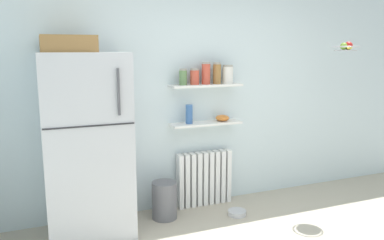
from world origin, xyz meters
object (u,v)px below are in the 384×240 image
(pet_food_bowl, at_px, (237,213))
(storage_jar_2, at_px, (206,73))
(storage_jar_1, at_px, (195,77))
(storage_jar_0, at_px, (183,77))
(trash_bin, at_px, (164,200))
(refrigerator, at_px, (86,143))
(shelf_bowl, at_px, (222,118))
(radiator, at_px, (204,178))
(vase, at_px, (189,114))
(storage_jar_3, at_px, (217,73))
(hanging_fruit_basket, at_px, (346,47))
(storage_jar_4, at_px, (228,74))

(pet_food_bowl, bearing_deg, storage_jar_2, 118.42)
(storage_jar_1, bearing_deg, storage_jar_0, 180.00)
(trash_bin, bearing_deg, refrigerator, -176.21)
(shelf_bowl, bearing_deg, radiator, 171.63)
(storage_jar_0, bearing_deg, refrigerator, -168.68)
(storage_jar_0, height_order, vase, storage_jar_0)
(storage_jar_2, distance_m, vase, 0.47)
(vase, distance_m, trash_bin, 0.94)
(radiator, bearing_deg, trash_bin, -160.71)
(storage_jar_0, distance_m, storage_jar_3, 0.39)
(refrigerator, xyz_separation_m, hanging_fruit_basket, (2.74, -0.28, 0.88))
(storage_jar_4, distance_m, shelf_bowl, 0.49)
(storage_jar_2, xyz_separation_m, storage_jar_4, (0.26, 0.00, -0.02))
(storage_jar_2, bearing_deg, refrigerator, -170.92)
(refrigerator, height_order, storage_jar_1, refrigerator)
(refrigerator, distance_m, storage_jar_3, 1.56)
(refrigerator, distance_m, hanging_fruit_basket, 2.89)
(storage_jar_1, xyz_separation_m, storage_jar_2, (0.13, 0.00, 0.03))
(shelf_bowl, bearing_deg, hanging_fruit_basket, -21.33)
(radiator, distance_m, pet_food_bowl, 0.54)
(shelf_bowl, xyz_separation_m, hanging_fruit_basket, (1.24, -0.48, 0.78))
(hanging_fruit_basket, bearing_deg, storage_jar_2, 161.46)
(shelf_bowl, xyz_separation_m, pet_food_bowl, (0.00, -0.38, -0.97))
(storage_jar_2, bearing_deg, radiator, 90.00)
(pet_food_bowl, xyz_separation_m, hanging_fruit_basket, (1.24, -0.11, 1.74))
(radiator, xyz_separation_m, hanging_fruit_basket, (1.44, -0.51, 1.46))
(storage_jar_4, bearing_deg, hanging_fruit_basket, -22.28)
(radiator, bearing_deg, refrigerator, -169.63)
(storage_jar_1, distance_m, trash_bin, 1.33)
(storage_jar_3, xyz_separation_m, shelf_bowl, (0.07, 0.00, -0.50))
(storage_jar_2, height_order, trash_bin, storage_jar_2)
(refrigerator, bearing_deg, hanging_fruit_basket, -5.75)
(vase, relative_size, hanging_fruit_basket, 0.71)
(hanging_fruit_basket, bearing_deg, vase, 163.53)
(storage_jar_0, height_order, storage_jar_3, storage_jar_3)
(refrigerator, height_order, trash_bin, refrigerator)
(hanging_fruit_basket, bearing_deg, storage_jar_1, 162.91)
(storage_jar_3, distance_m, hanging_fruit_basket, 1.43)
(refrigerator, relative_size, pet_food_bowl, 9.50)
(radiator, height_order, shelf_bowl, shelf_bowl)
(storage_jar_4, relative_size, pet_food_bowl, 1.04)
(storage_jar_3, bearing_deg, storage_jar_0, 180.00)
(refrigerator, bearing_deg, storage_jar_4, 7.58)
(storage_jar_1, relative_size, trash_bin, 0.44)
(storage_jar_2, bearing_deg, trash_bin, -163.63)
(storage_jar_3, relative_size, vase, 1.12)
(radiator, xyz_separation_m, trash_bin, (-0.53, -0.19, -0.11))
(storage_jar_2, bearing_deg, storage_jar_3, -0.00)
(storage_jar_0, height_order, trash_bin, storage_jar_0)
(refrigerator, distance_m, shelf_bowl, 1.52)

